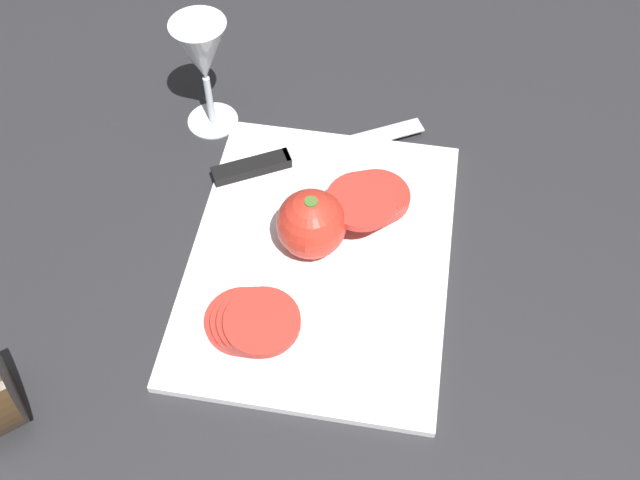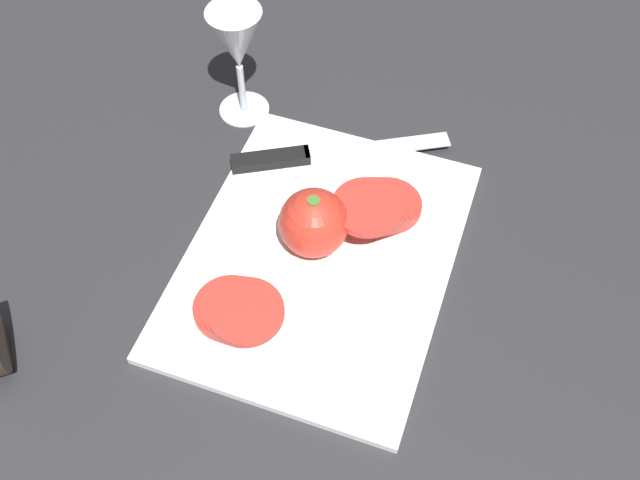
% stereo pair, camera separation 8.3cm
% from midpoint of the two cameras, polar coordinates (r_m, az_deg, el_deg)
% --- Properties ---
extents(ground_plane, '(3.00, 3.00, 0.00)m').
position_cam_midpoint_polar(ground_plane, '(0.82, -2.83, -6.76)').
color(ground_plane, '#28282B').
extents(cutting_board, '(0.38, 0.29, 0.01)m').
position_cam_midpoint_polar(cutting_board, '(0.86, -2.76, -1.56)').
color(cutting_board, white).
rests_on(cutting_board, ground_plane).
extents(wine_glass, '(0.07, 0.07, 0.16)m').
position_cam_midpoint_polar(wine_glass, '(0.95, -11.51, 13.39)').
color(wine_glass, silver).
rests_on(wine_glass, ground_plane).
extents(whole_tomato, '(0.08, 0.08, 0.08)m').
position_cam_midpoint_polar(whole_tomato, '(0.83, -3.52, 1.04)').
color(whole_tomato, red).
rests_on(whole_tomato, cutting_board).
extents(knife, '(0.16, 0.26, 0.01)m').
position_cam_midpoint_polar(knife, '(0.94, -5.85, 5.83)').
color(knife, silver).
rests_on(knife, cutting_board).
extents(tomato_slice_stack_near, '(0.09, 0.11, 0.04)m').
position_cam_midpoint_polar(tomato_slice_stack_near, '(0.80, -8.22, -6.38)').
color(tomato_slice_stack_near, red).
rests_on(tomato_slice_stack_near, cutting_board).
extents(tomato_slice_stack_far, '(0.13, 0.10, 0.05)m').
position_cam_midpoint_polar(tomato_slice_stack_far, '(0.87, 1.06, 2.97)').
color(tomato_slice_stack_far, red).
rests_on(tomato_slice_stack_far, cutting_board).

